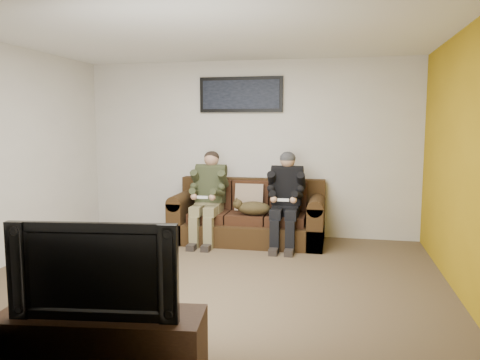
% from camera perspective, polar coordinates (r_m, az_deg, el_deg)
% --- Properties ---
extents(floor, '(5.00, 5.00, 0.00)m').
position_cam_1_polar(floor, '(5.11, -3.80, -12.21)').
color(floor, brown).
rests_on(floor, ground).
extents(ceiling, '(5.00, 5.00, 0.00)m').
position_cam_1_polar(ceiling, '(4.92, -4.05, 17.75)').
color(ceiling, silver).
rests_on(ceiling, ground).
extents(wall_back, '(5.00, 0.00, 5.00)m').
position_cam_1_polar(wall_back, '(7.04, 1.06, 3.85)').
color(wall_back, beige).
rests_on(wall_back, ground).
extents(wall_front, '(5.00, 0.00, 5.00)m').
position_cam_1_polar(wall_front, '(2.76, -16.68, -1.10)').
color(wall_front, beige).
rests_on(wall_front, ground).
extents(wall_right, '(0.00, 4.50, 4.50)m').
position_cam_1_polar(wall_right, '(4.81, 26.08, 1.77)').
color(wall_right, beige).
rests_on(wall_right, ground).
extents(accent_wall_right, '(0.00, 4.50, 4.50)m').
position_cam_1_polar(accent_wall_right, '(4.81, 25.96, 1.77)').
color(accent_wall_right, '#AF8711').
rests_on(accent_wall_right, ground).
extents(sofa, '(2.13, 0.92, 0.87)m').
position_cam_1_polar(sofa, '(6.73, 1.10, -4.64)').
color(sofa, '#34210F').
rests_on(sofa, ground).
extents(throw_pillow, '(0.41, 0.19, 0.40)m').
position_cam_1_polar(throw_pillow, '(6.71, 1.17, -2.14)').
color(throw_pillow, '#987D63').
rests_on(throw_pillow, sofa).
extents(throw_blanket, '(0.43, 0.21, 0.08)m').
position_cam_1_polar(throw_blanket, '(7.04, -3.64, 0.33)').
color(throw_blanket, tan).
rests_on(throw_blanket, sofa).
extents(person_left, '(0.51, 0.87, 1.28)m').
position_cam_1_polar(person_left, '(6.61, -3.85, -1.44)').
color(person_left, olive).
rests_on(person_left, sofa).
extents(person_right, '(0.51, 0.86, 1.29)m').
position_cam_1_polar(person_right, '(6.41, 5.62, -1.69)').
color(person_right, black).
rests_on(person_right, sofa).
extents(cat, '(0.66, 0.26, 0.24)m').
position_cam_1_polar(cat, '(6.41, 1.54, -3.41)').
color(cat, '#4F3F1F').
rests_on(cat, sofa).
extents(framed_poster, '(1.25, 0.05, 0.52)m').
position_cam_1_polar(framed_poster, '(7.03, 0.11, 10.37)').
color(framed_poster, black).
rests_on(framed_poster, wall_back).
extents(tv_stand, '(1.40, 0.60, 0.43)m').
position_cam_1_polar(tv_stand, '(3.42, -16.51, -18.63)').
color(tv_stand, '#311D10').
rests_on(tv_stand, ground).
extents(television, '(1.11, 0.28, 0.63)m').
position_cam_1_polar(television, '(3.23, -16.83, -10.09)').
color(television, black).
rests_on(television, tv_stand).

